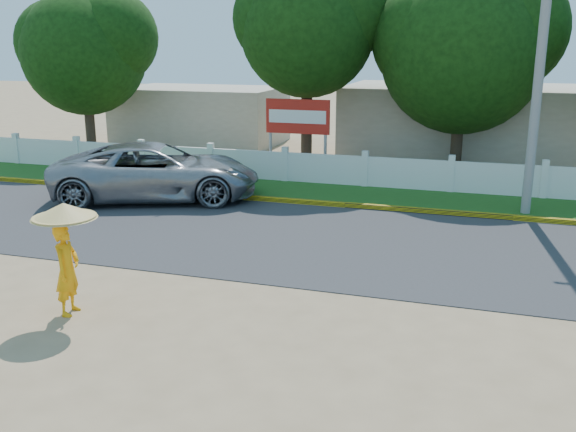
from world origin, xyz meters
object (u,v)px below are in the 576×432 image
at_px(utility_pole, 540,60).
at_px(billboard, 298,121).
at_px(vehicle, 157,172).
at_px(monk_with_parasol, 66,242).

height_order(utility_pole, billboard, utility_pole).
bearing_deg(utility_pole, vehicle, -171.72).
height_order(utility_pole, vehicle, utility_pole).
height_order(monk_with_parasol, billboard, billboard).
distance_m(vehicle, monk_with_parasol, 9.26).
bearing_deg(vehicle, billboard, -54.65).
height_order(vehicle, monk_with_parasol, monk_with_parasol).
bearing_deg(billboard, monk_with_parasol, -91.74).
bearing_deg(monk_with_parasol, utility_pole, 50.42).
distance_m(utility_pole, monk_with_parasol, 13.92).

